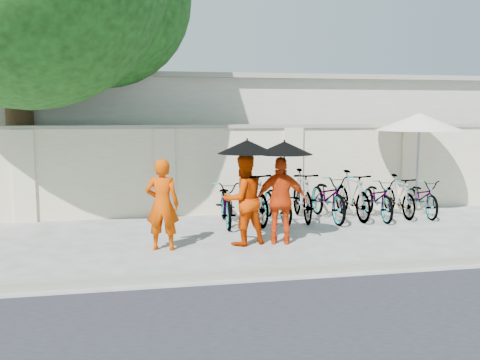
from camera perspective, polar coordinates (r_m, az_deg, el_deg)
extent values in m
plane|color=#B8B8B8|center=(9.47, -0.68, -7.21)|extent=(80.00, 80.00, 0.00)
cube|color=gray|center=(7.85, 1.64, -9.81)|extent=(40.00, 0.16, 0.12)
cube|color=#F3E6C8|center=(12.58, 1.10, 1.01)|extent=(20.00, 0.30, 2.00)
cube|color=beige|center=(16.45, 1.67, 4.56)|extent=(14.00, 6.00, 3.20)
cylinder|color=brown|center=(13.16, -22.44, 5.98)|extent=(0.60, 0.60, 4.40)
imported|color=#D03E00|center=(9.27, -8.29, -2.60)|extent=(0.65, 0.50, 1.58)
imported|color=#C13100|center=(9.53, 0.36, -2.09)|extent=(0.94, 0.83, 1.64)
cylinder|color=black|center=(9.39, 0.76, 1.02)|extent=(0.02, 0.02, 0.84)
cone|color=black|center=(9.36, 0.76, 3.58)|extent=(1.05, 1.05, 0.24)
imported|color=red|center=(9.61, 4.45, -2.21)|extent=(0.99, 0.63, 1.58)
cylinder|color=black|center=(9.47, 4.72, 0.88)|extent=(0.02, 0.02, 0.85)
cone|color=black|center=(9.43, 4.75, 3.44)|extent=(1.01, 1.01, 0.23)
cylinder|color=gray|center=(13.24, 18.22, -3.22)|extent=(0.45, 0.45, 0.09)
cylinder|color=gray|center=(13.10, 18.39, 1.13)|extent=(0.06, 0.06, 2.11)
cone|color=silver|center=(13.03, 18.59, 5.91)|extent=(2.50, 2.50, 0.40)
imported|color=gray|center=(11.27, -1.44, -2.37)|extent=(0.78, 1.89, 0.97)
imported|color=gray|center=(11.42, 1.33, -1.78)|extent=(0.76, 1.96, 1.15)
imported|color=gray|center=(11.64, 4.02, -2.26)|extent=(0.75, 1.75, 0.90)
imported|color=gray|center=(11.82, 6.65, -1.60)|extent=(0.71, 1.90, 1.12)
imported|color=gray|center=(11.93, 9.40, -1.77)|extent=(0.71, 1.97, 1.03)
imported|color=gray|center=(12.16, 11.88, -1.57)|extent=(0.56, 1.79, 1.07)
imported|color=gray|center=(12.32, 14.51, -1.86)|extent=(0.78, 1.83, 0.93)
imported|color=gray|center=(12.69, 16.58, -1.63)|extent=(0.49, 1.59, 0.95)
imported|color=gray|center=(12.95, 18.86, -1.72)|extent=(0.76, 1.72, 0.87)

